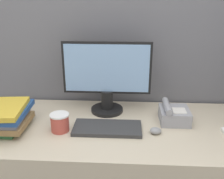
{
  "coord_description": "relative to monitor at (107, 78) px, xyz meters",
  "views": [
    {
      "loc": [
        0.04,
        -0.94,
        1.47
      ],
      "look_at": [
        -0.04,
        0.37,
        0.97
      ],
      "focal_mm": 42.0,
      "sensor_mm": 36.0,
      "label": 1
    }
  ],
  "objects": [
    {
      "name": "desk_telephone",
      "position": [
        0.39,
        -0.12,
        -0.17
      ],
      "size": [
        0.16,
        0.18,
        0.11
      ],
      "color": "#99999E",
      "rests_on": "desk"
    },
    {
      "name": "keyboard",
      "position": [
        0.02,
        -0.23,
        -0.2
      ],
      "size": [
        0.36,
        0.17,
        0.02
      ],
      "color": "#333333",
      "rests_on": "desk"
    },
    {
      "name": "book_stack",
      "position": [
        -0.52,
        -0.26,
        -0.14
      ],
      "size": [
        0.25,
        0.31,
        0.14
      ],
      "color": "#38723F",
      "rests_on": "desk"
    },
    {
      "name": "cubicle_panel_rear",
      "position": [
        0.08,
        0.19,
        -0.13
      ],
      "size": [
        2.07,
        0.04,
        1.71
      ],
      "color": "slate",
      "rests_on": "ground_plane"
    },
    {
      "name": "monitor",
      "position": [
        0.0,
        0.0,
        0.0
      ],
      "size": [
        0.52,
        0.19,
        0.43
      ],
      "color": "black",
      "rests_on": "desk"
    },
    {
      "name": "coffee_cup",
      "position": [
        -0.23,
        -0.26,
        -0.16
      ],
      "size": [
        0.1,
        0.1,
        0.1
      ],
      "color": "#BF4C3F",
      "rests_on": "desk"
    },
    {
      "name": "mouse",
      "position": [
        0.27,
        -0.26,
        -0.2
      ],
      "size": [
        0.06,
        0.05,
        0.03
      ],
      "color": "gray",
      "rests_on": "desk"
    }
  ]
}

